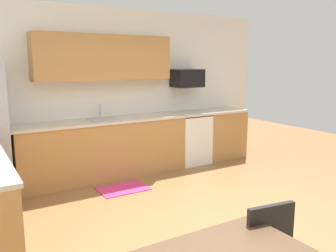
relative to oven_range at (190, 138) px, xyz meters
The scene contains 11 objects.
ground_plane 2.66m from the oven_range, 118.68° to the right, with size 12.00×12.00×0.00m, color olive.
wall_back 1.58m from the oven_range, 164.46° to the left, with size 5.80×0.10×2.70m, color silver.
cabinet_run_back 1.65m from the oven_range, behind, with size 2.71×0.60×0.90m, color #AD7A42.
cabinet_run_back_right 0.72m from the oven_range, ahead, with size 0.84×0.60×0.90m, color #AD7A42.
countertop_back 1.34m from the oven_range, behind, with size 4.80×0.64×0.04m, color beige.
upper_cabinets_back 2.13m from the oven_range, behind, with size 2.20×0.34×0.70m, color #AD7A42.
oven_range is the anchor object (origin of this frame).
microwave 1.09m from the oven_range, 90.00° to the left, with size 0.54×0.36×0.32m, color black.
sink_basin 1.70m from the oven_range, behind, with size 0.48×0.40×0.14m, color #A5A8AD.
sink_faucet 1.75m from the oven_range, behind, with size 0.02×0.02×0.24m, color #B2B5BA.
floor_mat 1.82m from the oven_range, 158.38° to the right, with size 0.70×0.50×0.01m, color #CC3372.
Camera 1 is at (-2.35, -2.87, 1.81)m, focal length 37.49 mm.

